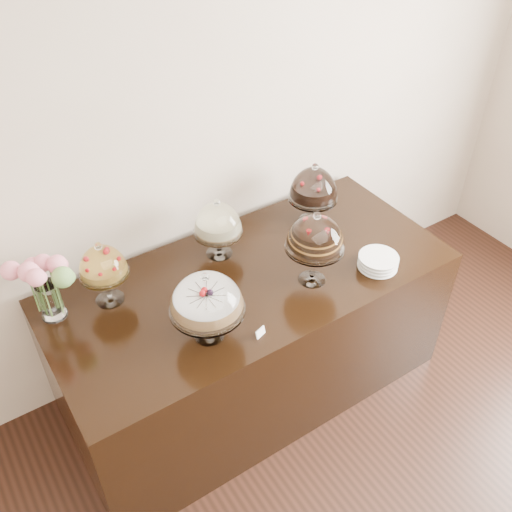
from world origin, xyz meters
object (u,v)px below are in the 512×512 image
cake_stand_fruit_tart (102,265)px  plate_stack (378,262)px  cake_stand_dark_choco (314,186)px  display_counter (251,333)px  cake_stand_choco_layer (316,236)px  cake_stand_cheesecake (218,221)px  flower_vase (43,280)px  cake_stand_sugar_sponge (206,298)px

cake_stand_fruit_tart → plate_stack: bearing=-23.1°
plate_stack → cake_stand_fruit_tart: bearing=156.9°
cake_stand_dark_choco → display_counter: bearing=-157.9°
cake_stand_choco_layer → cake_stand_cheesecake: bearing=123.2°
cake_stand_choco_layer → cake_stand_dark_choco: (0.33, 0.44, -0.06)m
flower_vase → plate_stack: 1.72m
flower_vase → cake_stand_sugar_sponge: bearing=-42.3°
cake_stand_choco_layer → plate_stack: (0.36, -0.12, -0.26)m
cake_stand_sugar_sponge → flower_vase: same height
cake_stand_fruit_tart → plate_stack: (1.32, -0.57, -0.20)m
flower_vase → cake_stand_cheesecake: bearing=-1.3°
flower_vase → cake_stand_dark_choco: bearing=-1.7°
cake_stand_cheesecake → flower_vase: size_ratio=0.93×
cake_stand_sugar_sponge → cake_stand_fruit_tart: 0.58m
cake_stand_choco_layer → cake_stand_dark_choco: bearing=52.9°
plate_stack → display_counter: bearing=153.3°
display_counter → cake_stand_sugar_sponge: bearing=-148.4°
cake_stand_choco_layer → display_counter: bearing=143.1°
cake_stand_cheesecake → plate_stack: (0.66, -0.58, -0.18)m
cake_stand_fruit_tart → flower_vase: flower_vase is taller
flower_vase → plate_stack: size_ratio=1.87×
cake_stand_sugar_sponge → plate_stack: 1.04m
cake_stand_choco_layer → plate_stack: bearing=-17.9°
cake_stand_sugar_sponge → cake_stand_fruit_tart: (-0.30, 0.50, -0.02)m
cake_stand_fruit_tart → display_counter: bearing=-19.8°
cake_stand_sugar_sponge → cake_stand_cheesecake: size_ratio=1.08×
display_counter → cake_stand_sugar_sponge: (-0.40, -0.24, 0.70)m
cake_stand_choco_layer → plate_stack: 0.46m
cake_stand_sugar_sponge → cake_stand_dark_choco: cake_stand_sugar_sponge is taller
cake_stand_cheesecake → flower_vase: bearing=178.7°
cake_stand_choco_layer → flower_vase: (-1.24, 0.48, -0.05)m
cake_stand_sugar_sponge → cake_stand_dark_choco: size_ratio=1.02×
plate_stack → cake_stand_choco_layer: bearing=162.1°
cake_stand_dark_choco → cake_stand_sugar_sponge: bearing=-153.9°
cake_stand_sugar_sponge → cake_stand_choco_layer: (0.66, 0.05, 0.05)m
display_counter → flower_vase: 1.24m
flower_vase → cake_stand_choco_layer: bearing=-21.3°
cake_stand_cheesecake → cake_stand_dark_choco: cake_stand_dark_choco is taller
display_counter → flower_vase: size_ratio=5.58×
flower_vase → plate_stack: bearing=-20.6°
cake_stand_sugar_sponge → cake_stand_cheesecake: (0.35, 0.51, -0.03)m
display_counter → cake_stand_choco_layer: cake_stand_choco_layer is taller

